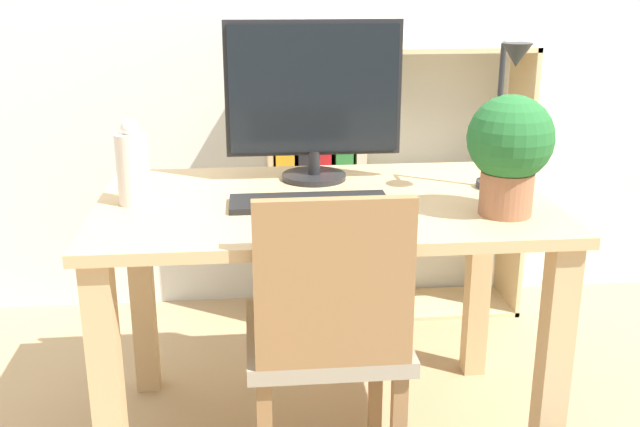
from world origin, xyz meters
TOP-DOWN VIEW (x-y plane):
  - desk at (0.00, 0.00)m, footprint 1.20×0.74m
  - monitor at (-0.01, 0.21)m, footprint 0.50×0.19m
  - keyboard at (-0.04, -0.05)m, footprint 0.41×0.14m
  - vase at (-0.50, 0.01)m, footprint 0.08×0.08m
  - desk_lamp at (0.49, 0.01)m, footprint 0.10×0.19m
  - potted_plant at (0.44, -0.17)m, footprint 0.21×0.21m
  - chair at (-0.02, -0.26)m, footprint 0.40×0.40m
  - bookshelf at (0.17, 0.84)m, footprint 0.98×0.28m

SIDE VIEW (x-z plane):
  - chair at x=-0.02m, z-range 0.04..0.88m
  - bookshelf at x=0.17m, z-range -0.02..1.03m
  - desk at x=0.00m, z-range 0.22..0.95m
  - keyboard at x=-0.04m, z-range 0.72..0.74m
  - vase at x=-0.50m, z-range 0.71..0.94m
  - potted_plant at x=0.44m, z-range 0.75..1.05m
  - monitor at x=-0.01m, z-range 0.74..1.20m
  - desk_lamp at x=0.49m, z-range 0.77..1.18m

